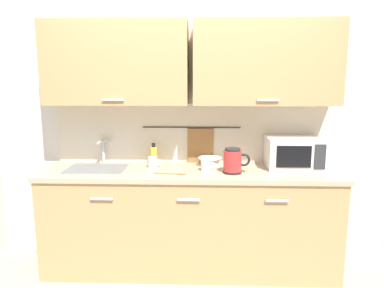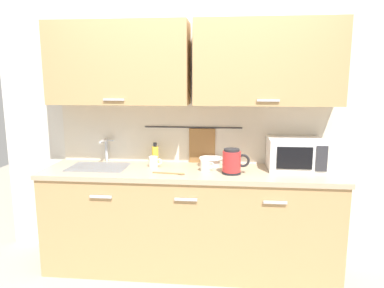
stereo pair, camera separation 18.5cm
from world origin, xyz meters
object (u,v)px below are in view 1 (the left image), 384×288
(electric_kettle, at_px, (233,161))
(wooden_spoon, at_px, (174,174))
(microwave, at_px, (293,153))
(mug_near_sink, at_px, (153,162))
(mixing_bowl, at_px, (210,161))
(mug_by_kettle, at_px, (206,165))
(dish_soap_bottle, at_px, (154,155))

(electric_kettle, distance_m, wooden_spoon, 0.50)
(microwave, height_order, wooden_spoon, microwave)
(mug_near_sink, height_order, wooden_spoon, mug_near_sink)
(wooden_spoon, bearing_deg, mixing_bowl, 46.99)
(mixing_bowl, bearing_deg, microwave, -4.43)
(microwave, distance_m, wooden_spoon, 1.07)
(mixing_bowl, relative_size, mug_by_kettle, 1.78)
(mug_near_sink, relative_size, mug_by_kettle, 1.00)
(electric_kettle, xyz_separation_m, wooden_spoon, (-0.48, -0.07, -0.10))
(mixing_bowl, bearing_deg, mug_near_sink, -168.91)
(microwave, xyz_separation_m, mug_near_sink, (-1.23, -0.04, -0.09))
(electric_kettle, distance_m, mixing_bowl, 0.32)
(dish_soap_bottle, xyz_separation_m, mug_by_kettle, (0.48, -0.22, -0.04))
(electric_kettle, distance_m, dish_soap_bottle, 0.76)
(electric_kettle, bearing_deg, wooden_spoon, -172.26)
(mixing_bowl, xyz_separation_m, wooden_spoon, (-0.30, -0.32, -0.04))
(mug_by_kettle, xyz_separation_m, wooden_spoon, (-0.26, -0.13, -0.04))
(mug_near_sink, relative_size, wooden_spoon, 0.43)
(microwave, height_order, mug_near_sink, microwave)
(dish_soap_bottle, height_order, mug_by_kettle, dish_soap_bottle)
(mixing_bowl, height_order, wooden_spoon, mixing_bowl)
(electric_kettle, xyz_separation_m, mixing_bowl, (-0.19, 0.25, -0.06))
(mixing_bowl, bearing_deg, electric_kettle, -53.83)
(dish_soap_bottle, height_order, mixing_bowl, dish_soap_bottle)
(electric_kettle, bearing_deg, mug_near_sink, 167.28)
(dish_soap_bottle, distance_m, mug_near_sink, 0.13)
(wooden_spoon, bearing_deg, microwave, 14.44)
(wooden_spoon, bearing_deg, mug_near_sink, 132.78)
(wooden_spoon, bearing_deg, mug_by_kettle, 25.94)
(mug_by_kettle, height_order, wooden_spoon, mug_by_kettle)
(dish_soap_bottle, relative_size, mug_near_sink, 1.63)
(mug_by_kettle, bearing_deg, electric_kettle, -15.38)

